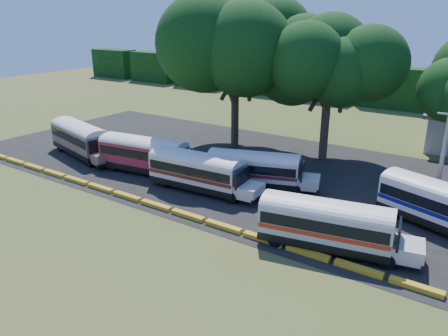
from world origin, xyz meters
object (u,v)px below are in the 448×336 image
Objects in this scene: bus_cream_west at (199,169)px; bus_white_red at (329,222)px; bus_beige at (81,137)px; tree_west at (236,44)px; bus_red at (146,153)px.

bus_cream_west is 12.38m from bus_white_red.
tree_west is (10.68, 11.42, 8.70)m from bus_beige.
bus_beige is 17.90m from tree_west.
bus_white_red is at bearing 6.24° from bus_beige.
bus_red is (8.76, -0.05, -0.03)m from bus_beige.
bus_red is at bearing 13.69° from bus_beige.
bus_white_red is at bearing -42.63° from tree_west.
bus_beige is at bearing -133.08° from tree_west.
bus_white_red is 24.00m from tree_west.
bus_cream_west is 1.00× the size of bus_white_red.
bus_red reaches higher than bus_white_red.
bus_beige reaches higher than bus_red.
bus_beige is 27.35m from bus_white_red.
bus_beige reaches higher than bus_cream_west.
bus_white_red is (18.33, -3.64, -0.11)m from bus_red.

